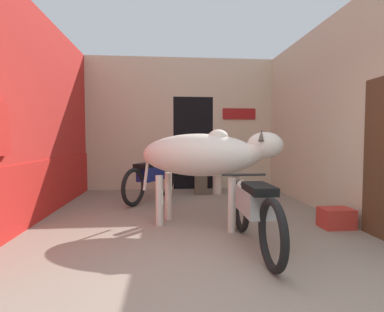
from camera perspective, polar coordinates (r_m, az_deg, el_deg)
The scene contains 10 objects.
ground_plane at distance 2.76m, azimuth 3.90°, elevation -23.97°, with size 30.00×30.00×0.00m, color gray.
wall_left_shopfront at distance 5.40m, azimuth -27.50°, elevation 6.40°, with size 0.25×5.13×3.31m.
wall_back_with_doorway at distance 7.84m, azimuth -1.35°, elevation 4.71°, with size 4.70×0.93×3.31m.
wall_right_with_door at distance 5.70m, azimuth 24.79°, elevation 6.62°, with size 0.22×5.13×3.31m.
cow at distance 4.33m, azimuth 2.30°, elevation 0.03°, with size 2.09×1.25×1.41m.
motorcycle_near at distance 3.59m, azimuth 11.71°, elevation -9.75°, with size 0.58×1.96×0.81m.
motorcycle_far at distance 6.27m, azimuth -7.81°, elevation -4.11°, with size 1.02×1.76×0.82m.
shopkeeper_seated at distance 6.92m, azimuth 1.58°, elevation -1.86°, with size 0.40×0.34×1.22m.
plastic_stool at distance 7.00m, azimuth 4.86°, elevation -5.20°, with size 0.30×0.30×0.45m.
crate at distance 4.82m, azimuth 25.78°, elevation -10.59°, with size 0.44×0.32×0.28m.
Camera 1 is at (-0.39, -2.43, 1.26)m, focal length 28.00 mm.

